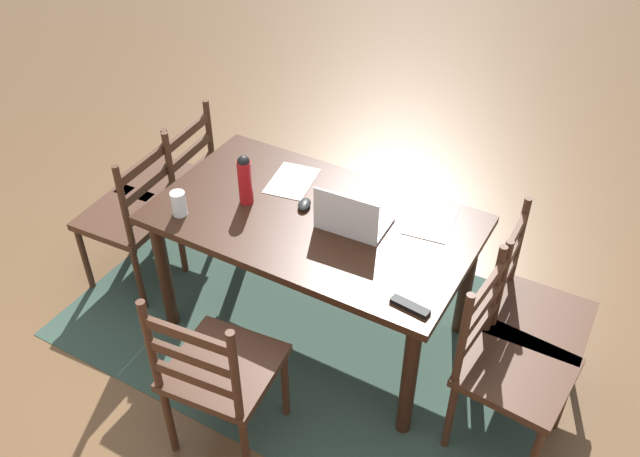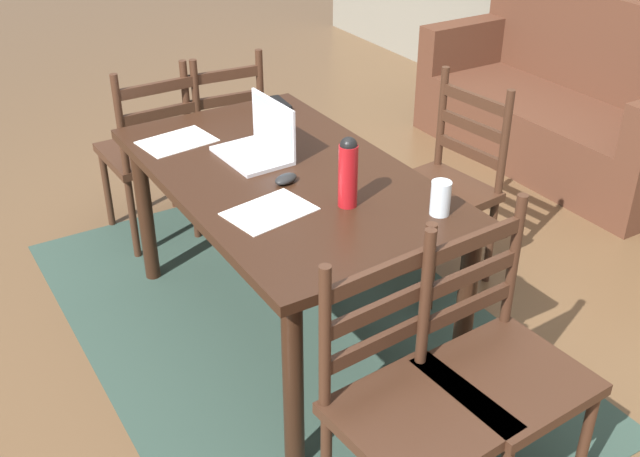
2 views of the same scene
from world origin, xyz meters
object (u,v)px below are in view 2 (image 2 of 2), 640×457
Objects in this scene: drinking_glass at (441,198)px; computer_mouse at (286,179)px; couch at (568,105)px; water_bottle at (348,171)px; chair_left_far at (217,138)px; tv_remote at (281,103)px; chair_right_far at (499,367)px; laptop at (261,142)px; dining_table at (286,194)px; chair_left_near at (153,153)px; chair_right_near at (408,408)px; chair_far_head at (442,188)px.

drinking_glass is 1.24× the size of computer_mouse.
couch is 2.53m from water_bottle.
chair_left_far is 5.59× the size of tv_remote.
laptop is (-1.25, -0.18, 0.34)m from chair_right_far.
chair_left_far is at bearing -101.05° from couch.
chair_right_far and chair_left_far have the same top height.
chair_left_near is (-1.06, -0.18, -0.19)m from dining_table.
laptop reaches higher than drinking_glass.
chair_right_far is 2.14m from chair_left_near.
water_bottle is at bearing 4.26° from computer_mouse.
chair_right_near reaches higher than dining_table.
chair_far_head is at bearing 136.85° from chair_right_near.
chair_left_near is 5.59× the size of tv_remote.
chair_left_far is at bearing -175.52° from drinking_glass.
computer_mouse is (0.27, -0.04, -0.04)m from laptop.
chair_left_near is 0.95m from laptop.
water_bottle is at bearing -66.49° from couch.
water_bottle is 2.63× the size of computer_mouse.
chair_right_near is at bearing -43.15° from chair_far_head.
tv_remote is at bearing 174.63° from chair_right_far.
tv_remote is at bearing 136.07° from computer_mouse.
chair_right_far reaches higher than dining_table.
drinking_glass is (1.21, -2.03, 0.46)m from couch.
chair_right_far is 0.53× the size of couch.
chair_right_near is at bearing -44.67° from drinking_glass.
chair_right_near reaches higher than drinking_glass.
laptop reaches higher than chair_left_far.
chair_right_near is (2.12, -0.35, 0.00)m from chair_left_far.
drinking_glass is (-0.49, 0.48, 0.35)m from chair_right_near.
drinking_glass reaches higher than computer_mouse.
computer_mouse is (0.72, -2.37, 0.41)m from couch.
laptop reaches higher than tv_remote.
water_bottle is 1.55× the size of tv_remote.
water_bottle is at bearing -4.61° from chair_left_far.
chair_left_near and chair_right_near have the same top height.
computer_mouse is at bearing -27.39° from dining_table.
chair_right_near is (0.00, -0.36, 0.00)m from chair_right_far.
chair_right_near is at bearing -100.75° from tv_remote.
water_bottle is 2.12× the size of drinking_glass.
chair_right_far is 7.64× the size of drinking_glass.
tv_remote is (-1.70, 0.16, 0.30)m from chair_right_far.
dining_table is at bearing 136.13° from computer_mouse.
laptop is at bearing -79.23° from couch.
chair_far_head is 0.91m from computer_mouse.
water_bottle is at bearing -64.90° from chair_far_head.
chair_left_near is at bearing -136.74° from chair_far_head.
chair_right_far is 2.74m from couch.
dining_table is 0.66m from drinking_glass.
chair_left_near is 1.18m from computer_mouse.
computer_mouse reaches higher than dining_table.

